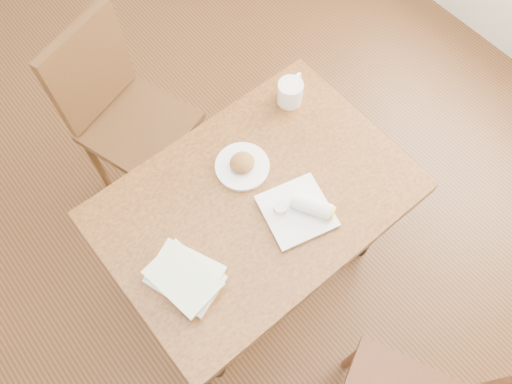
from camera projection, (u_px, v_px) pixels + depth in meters
ground at (256, 264)px, 2.43m from camera, size 4.00×5.00×0.01m
room_walls at (256, 3)px, 0.96m from camera, size 4.02×5.02×2.80m
table at (256, 209)px, 1.84m from camera, size 1.08×0.74×0.75m
chair_far at (121, 108)px, 2.16m from camera, size 0.53×0.53×0.95m
plate_scone at (242, 165)px, 1.79m from camera, size 0.20×0.20×0.06m
coffee_mug at (291, 91)px, 1.89m from camera, size 0.14×0.10×0.10m
plate_burrito at (302, 210)px, 1.71m from camera, size 0.27×0.27×0.07m
book_stack at (185, 277)px, 1.60m from camera, size 0.24×0.27×0.06m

